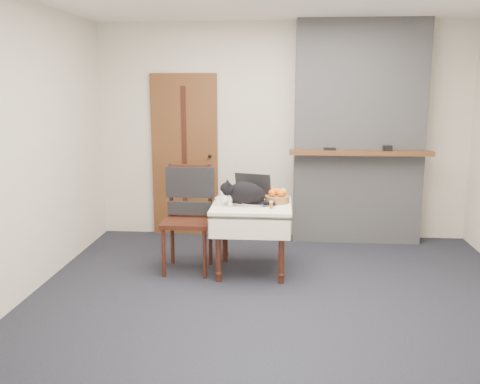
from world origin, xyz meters
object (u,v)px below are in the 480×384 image
object	(u,v)px
door	(185,155)
laptop	(250,195)
pill_bottle	(271,205)
chair	(189,203)
side_table	(252,215)
cream_jar	(218,201)
cat	(246,194)
fruit_basket	(277,197)

from	to	relation	value
door	laptop	bearing A→B (deg)	-55.15
pill_bottle	chair	xyz separation A→B (m)	(-0.84, 0.26, -0.05)
side_table	pill_bottle	xyz separation A→B (m)	(0.20, -0.17, 0.15)
cream_jar	pill_bottle	xyz separation A→B (m)	(0.52, -0.10, -0.00)
cat	pill_bottle	xyz separation A→B (m)	(0.25, -0.13, -0.07)
chair	cat	bearing A→B (deg)	-11.81
side_table	fruit_basket	distance (m)	0.32
cat	chair	distance (m)	0.62
pill_bottle	fruit_basket	xyz separation A→B (m)	(0.05, 0.27, 0.02)
door	chair	distance (m)	1.34
side_table	chair	bearing A→B (deg)	171.66
fruit_basket	side_table	bearing A→B (deg)	-157.25
door	fruit_basket	world-z (taller)	door
fruit_basket	chair	world-z (taller)	chair
side_table	fruit_basket	world-z (taller)	fruit_basket
cream_jar	laptop	bearing A→B (deg)	28.88
pill_bottle	chair	size ratio (longest dim) A/B	0.07
laptop	pill_bottle	bearing A→B (deg)	-31.91
cat	cream_jar	bearing A→B (deg)	172.54
laptop	door	bearing A→B (deg)	142.73
chair	pill_bottle	bearing A→B (deg)	-16.81
cat	chair	world-z (taller)	chair
pill_bottle	cat	bearing A→B (deg)	152.01
door	cream_jar	xyz separation A→B (m)	(0.59, -1.44, -0.26)
laptop	cat	size ratio (longest dim) A/B	0.83
door	cat	xyz separation A→B (m)	(0.86, -1.40, -0.19)
fruit_basket	laptop	bearing A→B (deg)	-177.65
door	cream_jar	distance (m)	1.57
side_table	cat	xyz separation A→B (m)	(-0.06, -0.03, 0.23)
door	side_table	xyz separation A→B (m)	(0.91, -1.37, -0.41)
cat	pill_bottle	world-z (taller)	cat
cat	fruit_basket	world-z (taller)	cat
side_table	cat	world-z (taller)	cat
laptop	cat	distance (m)	0.14
cat	fruit_basket	distance (m)	0.34
side_table	fruit_basket	bearing A→B (deg)	22.75
door	laptop	size ratio (longest dim) A/B	4.35
door	fruit_basket	distance (m)	1.73
side_table	chair	world-z (taller)	chair
side_table	laptop	bearing A→B (deg)	105.64
cat	cream_jar	distance (m)	0.28
side_table	chair	size ratio (longest dim) A/B	0.73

